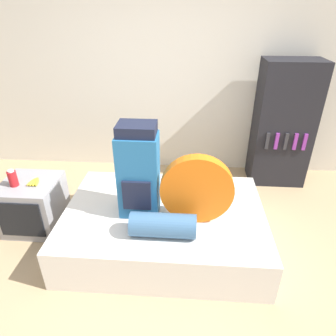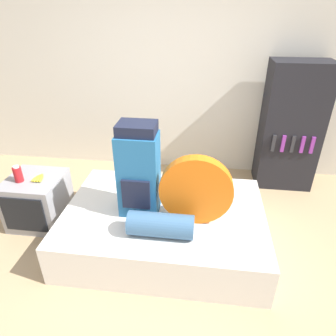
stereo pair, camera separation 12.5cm
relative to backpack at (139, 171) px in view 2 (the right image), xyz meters
name	(u,v)px [view 2 (the right image)]	position (x,y,z in m)	size (l,w,h in m)	color
ground_plane	(152,278)	(0.17, -0.44, -0.82)	(16.00, 16.00, 0.00)	tan
wall_back	(178,75)	(0.17, 1.68, 0.48)	(8.00, 0.05, 2.60)	silver
bed	(164,226)	(0.22, 0.03, -0.62)	(1.87, 1.31, 0.40)	silver
backpack	(139,171)	(0.00, 0.00, 0.00)	(0.35, 0.30, 0.86)	#23669E
tent_bag	(196,190)	(0.51, -0.08, -0.10)	(0.63, 0.11, 0.63)	orange
sleeping_roll	(161,225)	(0.24, -0.32, -0.32)	(0.55, 0.21, 0.21)	#3D668E
television	(38,200)	(-1.16, 0.19, -0.55)	(0.55, 0.56, 0.53)	#939399
canister	(18,174)	(-1.26, 0.13, -0.20)	(0.08, 0.08, 0.17)	#B2191E
banana_bunch	(39,178)	(-1.09, 0.19, -0.26)	(0.12, 0.16, 0.03)	yellow
bookshelf	(291,127)	(1.59, 1.37, -0.04)	(0.69, 0.45, 1.56)	black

